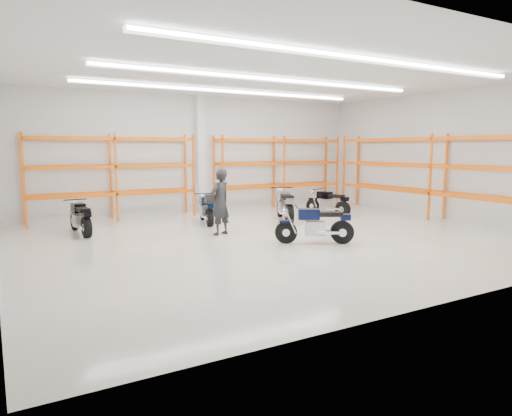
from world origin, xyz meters
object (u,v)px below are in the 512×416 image
motorcycle_main (318,226)px  motorcycle_back_c (285,206)px  standing_man (220,202)px  motorcycle_back_a (81,219)px  motorcycle_back_d (329,203)px  structural_column (200,155)px  motorcycle_back_b (207,209)px

motorcycle_main → motorcycle_back_c: (1.35, 3.61, 0.05)m
motorcycle_back_c → standing_man: (-3.03, -1.20, 0.43)m
motorcycle_back_a → motorcycle_main: bearing=-40.7°
motorcycle_back_a → motorcycle_back_d: (8.68, -0.61, -0.01)m
motorcycle_main → structural_column: 7.29m
motorcycle_back_c → structural_column: bearing=115.5°
motorcycle_back_a → motorcycle_back_c: (6.53, -0.85, 0.07)m
motorcycle_back_a → structural_column: 5.81m
motorcycle_main → motorcycle_back_b: motorcycle_back_b is taller
motorcycle_back_d → structural_column: bearing=139.8°
motorcycle_back_a → motorcycle_back_b: bearing=-1.6°
standing_man → motorcycle_main: bearing=102.0°
motorcycle_back_b → standing_man: size_ratio=1.06×
motorcycle_back_b → motorcycle_back_c: (2.60, -0.75, 0.02)m
motorcycle_main → motorcycle_back_b: size_ratio=0.91×
standing_man → structural_column: size_ratio=0.42×
motorcycle_back_c → structural_column: 4.20m
motorcycle_back_a → standing_man: bearing=-30.5°
motorcycle_main → standing_man: 2.97m
standing_man → motorcycle_back_c: bearing=178.5°
motorcycle_main → motorcycle_back_b: bearing=106.1°
motorcycle_back_c → motorcycle_back_a: bearing=172.6°
motorcycle_main → structural_column: structural_column is taller
motorcycle_back_c → motorcycle_back_d: motorcycle_back_c is taller
motorcycle_main → motorcycle_back_c: motorcycle_back_c is taller
motorcycle_back_d → structural_column: size_ratio=0.43×
motorcycle_back_a → structural_column: bearing=28.1°
motorcycle_main → motorcycle_back_a: 6.84m
motorcycle_back_d → motorcycle_back_b: bearing=174.0°
motorcycle_back_b → structural_column: structural_column is taller
motorcycle_back_d → motorcycle_back_c: bearing=-173.5°
standing_man → structural_column: bearing=-129.7°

